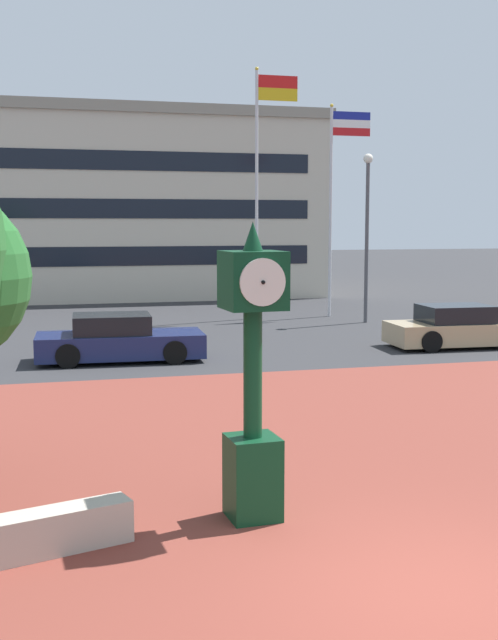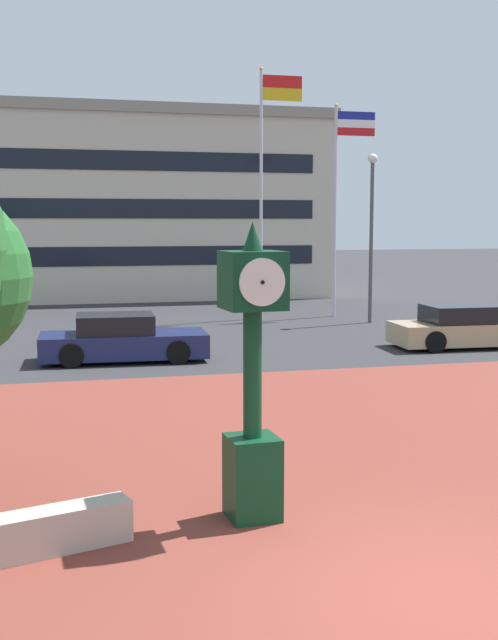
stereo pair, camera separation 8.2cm
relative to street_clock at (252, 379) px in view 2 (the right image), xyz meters
name	(u,v)px [view 2 (the right image)]	position (x,y,z in m)	size (l,w,h in m)	color
ground_plane	(441,595)	(1.31, -2.54, -1.80)	(200.00, 200.00, 0.00)	#2D2D30
plaza_brick_paving	(311,473)	(1.31, 1.55, -1.79)	(44.00, 16.18, 0.01)	brown
street_clock	(252,379)	(0.00, 0.00, 0.00)	(0.76, 0.84, 3.75)	#0C381E
car_street_near	(464,328)	(9.75, 12.17, -1.23)	(4.53, 2.05, 1.28)	tan
car_street_mid	(122,340)	(-0.54, 12.26, -1.23)	(4.57, 2.09, 1.28)	navy
flagpole_primary	(265,173)	(5.84, 20.75, 3.88)	(1.70, 0.14, 9.64)	silver
flagpole_secondary	(340,191)	(8.90, 20.75, 3.19)	(1.70, 0.14, 8.39)	silver
civic_building	(89,206)	(-0.14, 35.71, 2.87)	(23.62, 15.21, 9.32)	beige
street_lamp_post	(372,219)	(9.34, 18.51, 2.08)	(0.36, 0.36, 6.29)	#4C4C51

